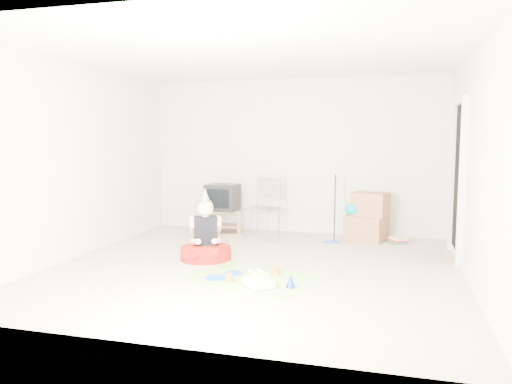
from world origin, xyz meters
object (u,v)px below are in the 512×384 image
(cardboard_boxes, at_px, (367,217))
(birthday_cake, at_px, (258,283))
(folding_chair, at_px, (262,208))
(tv_stand, at_px, (223,219))
(seated_woman, at_px, (206,244))
(crt_tv, at_px, (222,197))

(cardboard_boxes, height_order, birthday_cake, cardboard_boxes)
(folding_chair, xyz_separation_m, birthday_cake, (0.63, -2.56, -0.44))
(tv_stand, relative_size, birthday_cake, 1.75)
(cardboard_boxes, xyz_separation_m, seated_woman, (-1.98, -1.90, -0.16))
(crt_tv, height_order, folding_chair, folding_chair)
(crt_tv, height_order, birthday_cake, crt_tv)
(crt_tv, bearing_deg, birthday_cake, -60.12)
(tv_stand, bearing_deg, birthday_cake, -63.87)
(crt_tv, xyz_separation_m, birthday_cake, (1.42, -2.89, -0.56))
(tv_stand, relative_size, folding_chair, 0.70)
(seated_woman, height_order, birthday_cake, seated_woman)
(cardboard_boxes, height_order, seated_woman, seated_woman)
(crt_tv, distance_m, folding_chair, 0.86)
(tv_stand, distance_m, seated_woman, 1.95)
(tv_stand, height_order, folding_chair, folding_chair)
(tv_stand, bearing_deg, crt_tv, 0.00)
(crt_tv, relative_size, birthday_cake, 1.28)
(cardboard_boxes, bearing_deg, seated_woman, -136.18)
(folding_chair, relative_size, birthday_cake, 2.51)
(folding_chair, height_order, cardboard_boxes, folding_chair)
(folding_chair, relative_size, seated_woman, 1.05)
(tv_stand, xyz_separation_m, seated_woman, (0.43, -1.91, -0.02))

